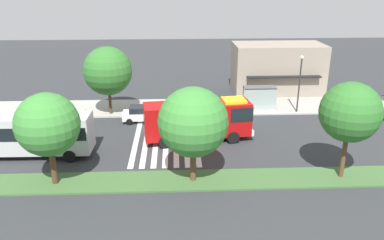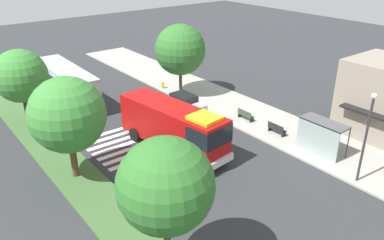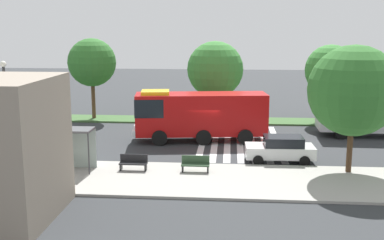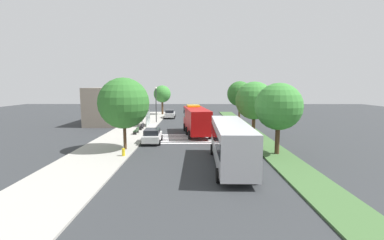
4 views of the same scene
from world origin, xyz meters
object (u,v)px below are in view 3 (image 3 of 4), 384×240
(fire_truck, at_px, (196,113))
(bench_near_shelter, at_px, (134,162))
(bench_west_of_shelter, at_px, (195,164))
(median_tree_far_west, at_px, (331,70))
(street_lamp, at_px, (6,103))
(parked_car_west, at_px, (281,149))
(bus_stop_shelter, at_px, (64,139))
(median_tree_west, at_px, (215,70))
(median_tree_center, at_px, (92,63))
(sidewalk_tree_far_west, at_px, (353,91))

(fire_truck, distance_m, bench_near_shelter, 8.65)
(bench_west_of_shelter, xyz_separation_m, median_tree_far_west, (-10.44, -15.49, 4.00))
(bench_west_of_shelter, bearing_deg, street_lamp, -5.46)
(parked_car_west, bearing_deg, bus_stop_shelter, 11.36)
(parked_car_west, height_order, bench_near_shelter, parked_car_west)
(fire_truck, height_order, median_tree_west, median_tree_west)
(fire_truck, height_order, bench_west_of_shelter, fire_truck)
(fire_truck, xyz_separation_m, street_lamp, (10.91, 6.87, 1.72))
(fire_truck, height_order, median_tree_far_west, median_tree_far_west)
(fire_truck, xyz_separation_m, median_tree_center, (9.82, -7.53, 3.08))
(parked_car_west, bearing_deg, median_tree_west, -71.99)
(median_tree_center, bearing_deg, sidewalk_tree_far_west, 142.18)
(bus_stop_shelter, relative_size, median_tree_far_west, 0.53)
(fire_truck, bearing_deg, median_tree_center, -44.71)
(median_tree_center, bearing_deg, median_tree_west, 180.00)
(median_tree_far_west, distance_m, median_tree_west, 9.86)
(bus_stop_shelter, xyz_separation_m, median_tree_center, (2.79, -15.53, 3.24))
(bus_stop_shelter, xyz_separation_m, bench_west_of_shelter, (-7.58, -0.04, -1.30))
(bench_near_shelter, bearing_deg, median_tree_center, -66.34)
(sidewalk_tree_far_west, bearing_deg, median_tree_west, -61.21)
(median_tree_far_west, bearing_deg, bench_near_shelter, 47.88)
(bench_near_shelter, relative_size, sidewalk_tree_far_west, 0.22)
(parked_car_west, height_order, median_tree_far_west, median_tree_far_west)
(bus_stop_shelter, distance_m, median_tree_far_west, 23.94)
(median_tree_west, relative_size, median_tree_center, 0.97)
(bench_near_shelter, xyz_separation_m, median_tree_west, (-4.15, -15.49, 4.00))
(median_tree_far_west, bearing_deg, bench_west_of_shelter, 56.04)
(sidewalk_tree_far_west, bearing_deg, street_lamp, -1.14)
(parked_car_west, bearing_deg, median_tree_far_west, -114.72)
(bench_near_shelter, relative_size, bench_west_of_shelter, 1.00)
(street_lamp, bearing_deg, median_tree_west, -129.85)
(sidewalk_tree_far_west, relative_size, median_tree_west, 1.04)
(street_lamp, relative_size, median_tree_west, 0.89)
(parked_car_west, distance_m, sidewalk_tree_far_west, 5.79)
(bench_near_shelter, xyz_separation_m, median_tree_center, (6.79, -15.49, 4.54))
(street_lamp, bearing_deg, median_tree_center, -94.30)
(parked_car_west, bearing_deg, median_tree_center, -40.89)
(bus_stop_shelter, relative_size, bench_west_of_shelter, 2.19)
(median_tree_far_west, xyz_separation_m, median_tree_west, (9.86, 0.00, 0.00))
(street_lamp, distance_m, sidewalk_tree_far_west, 20.18)
(street_lamp, xyz_separation_m, sidewalk_tree_far_west, (-20.15, 0.40, 1.02))
(sidewalk_tree_far_west, relative_size, median_tree_center, 1.01)
(parked_car_west, relative_size, median_tree_far_west, 0.64)
(fire_truck, height_order, median_tree_center, median_tree_center)
(parked_car_west, xyz_separation_m, street_lamp, (16.53, 1.80, 2.93))
(sidewalk_tree_far_west, bearing_deg, median_tree_center, -37.82)
(fire_truck, bearing_deg, sidewalk_tree_far_west, 134.59)
(bus_stop_shelter, distance_m, bench_west_of_shelter, 7.69)
(parked_car_west, bearing_deg, bench_near_shelter, 16.81)
(bus_stop_shelter, height_order, median_tree_far_west, median_tree_far_west)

